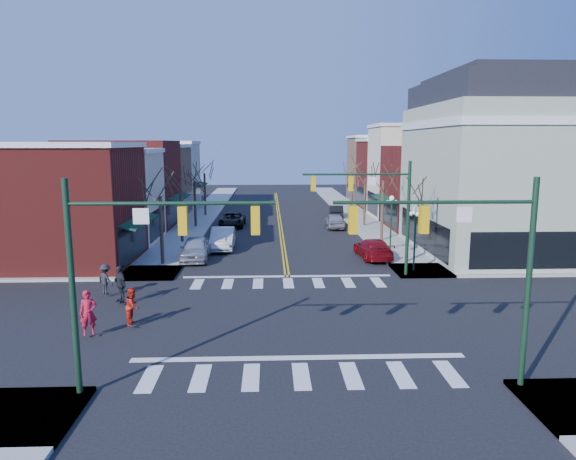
{
  "coord_description": "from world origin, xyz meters",
  "views": [
    {
      "loc": [
        -1.12,
        -23.42,
        8.25
      ],
      "look_at": [
        0.08,
        8.71,
        2.8
      ],
      "focal_mm": 32.0,
      "sensor_mm": 36.0,
      "label": 1
    }
  ],
  "objects": [
    {
      "name": "lamppost_midblock",
      "position": [
        8.2,
        15.0,
        2.96
      ],
      "size": [
        0.36,
        0.36,
        4.33
      ],
      "color": "#14331E",
      "rests_on": "ground"
    },
    {
      "name": "ground",
      "position": [
        0.0,
        0.0,
        0.0
      ],
      "size": [
        160.0,
        160.0,
        0.0
      ],
      "primitive_type": "plane",
      "color": "black",
      "rests_on": "ground"
    },
    {
      "name": "tree_left_c",
      "position": [
        -8.4,
        27.0,
        2.27
      ],
      "size": [
        0.24,
        0.24,
        4.55
      ],
      "primitive_type": "cylinder",
      "color": "#382B21",
      "rests_on": "ground"
    },
    {
      "name": "bldg_left_brick_a",
      "position": [
        -15.5,
        11.75,
        4.0
      ],
      "size": [
        10.0,
        8.5,
        8.0
      ],
      "primitive_type": "cube",
      "color": "maroon",
      "rests_on": "ground"
    },
    {
      "name": "pedestrian_red_b",
      "position": [
        -7.3,
        -0.93,
        1.0
      ],
      "size": [
        0.7,
        0.87,
        1.69
      ],
      "primitive_type": "imported",
      "rotation": [
        0.0,
        0.0,
        1.49
      ],
      "color": "red",
      "rests_on": "sidewalk_left"
    },
    {
      "name": "tree_right_c",
      "position": [
        8.4,
        27.0,
        2.42
      ],
      "size": [
        0.24,
        0.24,
        4.83
      ],
      "primitive_type": "cylinder",
      "color": "#382B21",
      "rests_on": "ground"
    },
    {
      "name": "traffic_mast_near_right",
      "position": [
        5.55,
        -7.4,
        4.71
      ],
      "size": [
        6.6,
        0.28,
        7.2
      ],
      "color": "#14331E",
      "rests_on": "ground"
    },
    {
      "name": "sidewalk_left",
      "position": [
        -8.75,
        20.0,
        0.07
      ],
      "size": [
        3.5,
        70.0,
        0.15
      ],
      "primitive_type": "cube",
      "color": "#9E9B93",
      "rests_on": "ground"
    },
    {
      "name": "bldg_right_brick_b",
      "position": [
        15.5,
        41.0,
        4.25
      ],
      "size": [
        10.0,
        8.0,
        8.5
      ],
      "primitive_type": "cube",
      "color": "maroon",
      "rests_on": "ground"
    },
    {
      "name": "tree_right_a",
      "position": [
        8.4,
        11.0,
        2.31
      ],
      "size": [
        0.24,
        0.24,
        4.62
      ],
      "primitive_type": "cylinder",
      "color": "#382B21",
      "rests_on": "ground"
    },
    {
      "name": "car_left_far",
      "position": [
        -4.8,
        27.48,
        0.71
      ],
      "size": [
        2.51,
        5.16,
        1.41
      ],
      "primitive_type": "imported",
      "rotation": [
        0.0,
        0.0,
        -0.03
      ],
      "color": "black",
      "rests_on": "ground"
    },
    {
      "name": "car_right_near",
      "position": [
        6.4,
        12.71,
        0.72
      ],
      "size": [
        2.32,
        5.08,
        1.44
      ],
      "primitive_type": "imported",
      "rotation": [
        0.0,
        0.0,
        3.2
      ],
      "color": "maroon",
      "rests_on": "ground"
    },
    {
      "name": "lamppost_corner",
      "position": [
        8.2,
        8.5,
        2.96
      ],
      "size": [
        0.36,
        0.36,
        4.33
      ],
      "color": "#14331E",
      "rests_on": "ground"
    },
    {
      "name": "car_left_near",
      "position": [
        -6.4,
        12.67,
        0.82
      ],
      "size": [
        2.07,
        4.86,
        1.64
      ],
      "primitive_type": "imported",
      "rotation": [
        0.0,
        0.0,
        0.03
      ],
      "color": "#BCBCC1",
      "rests_on": "ground"
    },
    {
      "name": "tree_left_a",
      "position": [
        -8.4,
        11.0,
        2.38
      ],
      "size": [
        0.24,
        0.24,
        4.76
      ],
      "primitive_type": "cylinder",
      "color": "#382B21",
      "rests_on": "ground"
    },
    {
      "name": "bldg_right_brick_a",
      "position": [
        15.5,
        25.75,
        4.0
      ],
      "size": [
        10.0,
        8.5,
        8.0
      ],
      "primitive_type": "cube",
      "color": "maroon",
      "rests_on": "ground"
    },
    {
      "name": "bldg_right_tan",
      "position": [
        15.5,
        49.0,
        4.5
      ],
      "size": [
        10.0,
        8.0,
        9.0
      ],
      "primitive_type": "cube",
      "color": "#937251",
      "rests_on": "ground"
    },
    {
      "name": "car_left_mid",
      "position": [
        -4.8,
        16.47,
        0.83
      ],
      "size": [
        1.85,
        5.08,
        1.66
      ],
      "primitive_type": "imported",
      "rotation": [
        0.0,
        0.0,
        0.02
      ],
      "color": "silver",
      "rests_on": "ground"
    },
    {
      "name": "sidewalk_right",
      "position": [
        8.75,
        20.0,
        0.07
      ],
      "size": [
        3.5,
        70.0,
        0.15
      ],
      "primitive_type": "cube",
      "color": "#9E9B93",
      "rests_on": "ground"
    },
    {
      "name": "victorian_corner",
      "position": [
        16.5,
        14.5,
        6.66
      ],
      "size": [
        12.25,
        14.25,
        13.3
      ],
      "color": "#A1AB94",
      "rests_on": "ground"
    },
    {
      "name": "pedestrian_red_a",
      "position": [
        -8.86,
        -2.18,
        1.12
      ],
      "size": [
        0.83,
        0.69,
        1.94
      ],
      "primitive_type": "imported",
      "rotation": [
        0.0,
        0.0,
        0.37
      ],
      "color": "red",
      "rests_on": "sidewalk_left"
    },
    {
      "name": "car_right_far",
      "position": [
        6.4,
        33.41,
        0.7
      ],
      "size": [
        1.81,
        4.33,
        1.39
      ],
      "primitive_type": "imported",
      "rotation": [
        0.0,
        0.0,
        3.06
      ],
      "color": "black",
      "rests_on": "ground"
    },
    {
      "name": "pedestrian_dark_a",
      "position": [
        -8.8,
        2.42,
        1.11
      ],
      "size": [
        1.06,
        1.18,
        1.92
      ],
      "primitive_type": "imported",
      "rotation": [
        0.0,
        0.0,
        -0.91
      ],
      "color": "#212229",
      "rests_on": "sidewalk_left"
    },
    {
      "name": "tree_right_d",
      "position": [
        8.4,
        35.0,
        2.48
      ],
      "size": [
        0.24,
        0.24,
        4.97
      ],
      "primitive_type": "cylinder",
      "color": "#382B21",
      "rests_on": "ground"
    },
    {
      "name": "bldg_left_stucco_a",
      "position": [
        -15.5,
        19.5,
        3.75
      ],
      "size": [
        10.0,
        7.0,
        7.5
      ],
      "primitive_type": "cube",
      "color": "beige",
      "rests_on": "ground"
    },
    {
      "name": "car_right_mid",
      "position": [
        5.31,
        26.14,
        0.74
      ],
      "size": [
        1.85,
        4.4,
        1.49
      ],
      "primitive_type": "imported",
      "rotation": [
        0.0,
        0.0,
        3.12
      ],
      "color": "#B4B4B9",
      "rests_on": "ground"
    },
    {
      "name": "tree_left_d",
      "position": [
        -8.4,
        35.0,
        2.45
      ],
      "size": [
        0.24,
        0.24,
        4.9
      ],
      "primitive_type": "cylinder",
      "color": "#382B21",
      "rests_on": "ground"
    },
    {
      "name": "pedestrian_dark_b",
      "position": [
        -10.0,
        3.84,
        0.98
      ],
      "size": [
        1.24,
        1.12,
        1.67
      ],
      "primitive_type": "imported",
      "rotation": [
        0.0,
        0.0,
        2.54
      ],
      "color": "black",
      "rests_on": "sidewalk_left"
    },
    {
      "name": "bldg_left_tan",
      "position": [
        -15.5,
        35.75,
        3.9
      ],
      "size": [
        10.0,
        7.5,
        7.8
      ],
      "primitive_type": "cube",
      "color": "#937251",
      "rests_on": "ground"
    },
    {
      "name": "traffic_mast_near_left",
      "position": [
        -5.55,
        -7.4,
        4.71
      ],
      "size": [
        6.6,
        0.28,
        7.2
      ],
      "color": "#14331E",
      "rests_on": "ground"
    },
    {
      "name": "bldg_left_brick_b",
      "position": [
        -15.5,
        27.5,
        4.25
      ],
      "size": [
        10.0,
        9.0,
        8.5
      ],
      "primitive_type": "cube",
      "color": "maroon",
      "rests_on": "ground"
    },
    {
      "name": "tree_right_b",
      "position": [
        8.4,
        19.0,
        2.59
      ],
      "size": [
        0.24,
        0.24,
        5.18
      ],
      "primitive_type": "cylinder",
      "color": "#382B21",
      "rests_on": "ground"
    },
    {
      "name": "bldg_left_stucco_b",
      "position": [
        -15.5,
        43.5,
        4.1
      ],
      "size": [
        10.0,
        8.0,
        8.2
      ],
      "primitive_type": "cube",
      "color": "beige",
      "rests_on": "ground"
    },
    {
      "name": "bldg_right_stucco",
      "position": [
        15.5,
        33.5,
        5.0
      ],
      "size": [
        10.0,
        7.0,
        10.0
      ],
      "primitive_type": "cube",
      "color": "beige",
      "rests_on": "ground"
    },
    {
      "name": "tree_left_b",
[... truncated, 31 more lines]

